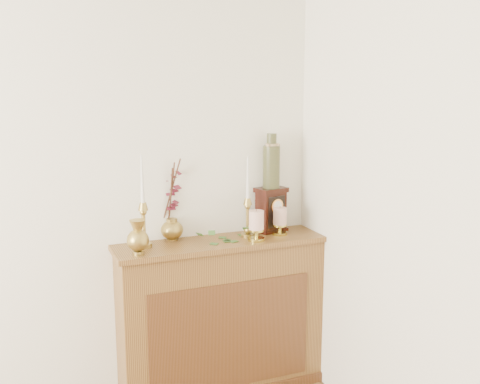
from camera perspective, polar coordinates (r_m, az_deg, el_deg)
name	(u,v)px	position (r m, az deg, el deg)	size (l,w,h in m)	color
console_shelf	(222,321)	(3.41, -1.85, -12.92)	(1.24, 0.34, 0.93)	brown
candlestick_left	(143,217)	(3.11, -9.79, -2.56)	(0.09, 0.09, 0.51)	#B39C47
candlestick_center	(248,211)	(3.28, 0.78, -1.94)	(0.08, 0.08, 0.47)	#B39C47
bud_vase	(138,238)	(2.99, -10.34, -4.60)	(0.12, 0.12, 0.19)	#B39C47
ginger_jar	(173,203)	(3.25, -6.86, -1.08)	(0.20, 0.21, 0.48)	#B39C47
pillar_candle_left	(256,224)	(3.21, 1.67, -3.27)	(0.10, 0.10, 0.19)	gold
pillar_candle_right	(280,220)	(3.35, 4.07, -2.82)	(0.09, 0.09, 0.17)	gold
ivy_garland	(230,237)	(3.26, -0.99, -4.61)	(0.37, 0.19, 0.07)	#355F24
mantel_clock	(271,210)	(3.42, 3.18, -1.83)	(0.20, 0.16, 0.27)	black
ceramic_vase	(271,164)	(3.37, 3.20, 2.89)	(0.10, 0.10, 0.33)	#172E22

